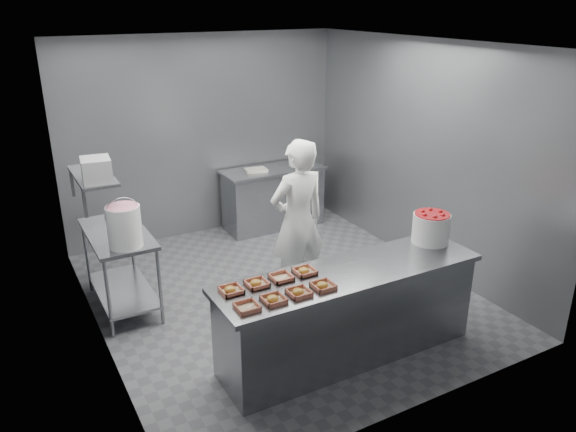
% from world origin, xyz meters
% --- Properties ---
extents(floor, '(4.50, 4.50, 0.00)m').
position_xyz_m(floor, '(0.00, 0.00, 0.00)').
color(floor, '#4C4C51').
rests_on(floor, ground).
extents(ceiling, '(4.50, 4.50, 0.00)m').
position_xyz_m(ceiling, '(0.00, 0.00, 2.80)').
color(ceiling, white).
rests_on(ceiling, wall_back).
extents(wall_back, '(4.00, 0.04, 2.80)m').
position_xyz_m(wall_back, '(0.00, 2.25, 1.40)').
color(wall_back, slate).
rests_on(wall_back, ground).
extents(wall_left, '(0.04, 4.50, 2.80)m').
position_xyz_m(wall_left, '(-2.00, 0.00, 1.40)').
color(wall_left, slate).
rests_on(wall_left, ground).
extents(wall_right, '(0.04, 4.50, 2.80)m').
position_xyz_m(wall_right, '(2.00, 0.00, 1.40)').
color(wall_right, slate).
rests_on(wall_right, ground).
extents(service_counter, '(2.60, 0.70, 0.90)m').
position_xyz_m(service_counter, '(0.00, -1.35, 0.45)').
color(service_counter, slate).
rests_on(service_counter, ground).
extents(prep_table, '(0.60, 1.20, 0.90)m').
position_xyz_m(prep_table, '(-1.65, 0.60, 0.59)').
color(prep_table, slate).
rests_on(prep_table, ground).
extents(back_counter, '(1.50, 0.60, 0.90)m').
position_xyz_m(back_counter, '(0.90, 1.90, 0.45)').
color(back_counter, slate).
rests_on(back_counter, ground).
extents(wall_shelf, '(0.35, 0.90, 0.03)m').
position_xyz_m(wall_shelf, '(-1.82, 0.60, 1.55)').
color(wall_shelf, slate).
rests_on(wall_shelf, wall_left).
extents(tray_0, '(0.19, 0.18, 0.04)m').
position_xyz_m(tray_0, '(-1.11, -1.51, 0.92)').
color(tray_0, tan).
rests_on(tray_0, service_counter).
extents(tray_1, '(0.19, 0.18, 0.06)m').
position_xyz_m(tray_1, '(-0.87, -1.51, 0.92)').
color(tray_1, tan).
rests_on(tray_1, service_counter).
extents(tray_2, '(0.19, 0.18, 0.06)m').
position_xyz_m(tray_2, '(-0.63, -1.51, 0.92)').
color(tray_2, tan).
rests_on(tray_2, service_counter).
extents(tray_3, '(0.19, 0.18, 0.06)m').
position_xyz_m(tray_3, '(-0.39, -1.51, 0.92)').
color(tray_3, tan).
rests_on(tray_3, service_counter).
extents(tray_4, '(0.19, 0.18, 0.06)m').
position_xyz_m(tray_4, '(-1.11, -1.19, 0.92)').
color(tray_4, tan).
rests_on(tray_4, service_counter).
extents(tray_5, '(0.19, 0.18, 0.06)m').
position_xyz_m(tray_5, '(-0.87, -1.19, 0.92)').
color(tray_5, tan).
rests_on(tray_5, service_counter).
extents(tray_6, '(0.19, 0.18, 0.04)m').
position_xyz_m(tray_6, '(-0.63, -1.19, 0.92)').
color(tray_6, tan).
rests_on(tray_6, service_counter).
extents(tray_7, '(0.19, 0.18, 0.06)m').
position_xyz_m(tray_7, '(-0.39, -1.19, 0.92)').
color(tray_7, tan).
rests_on(tray_7, service_counter).
extents(worker, '(0.70, 0.48, 1.86)m').
position_xyz_m(worker, '(0.14, -0.14, 0.93)').
color(worker, white).
rests_on(worker, ground).
extents(strawberry_tub, '(0.37, 0.37, 0.31)m').
position_xyz_m(strawberry_tub, '(1.08, -1.21, 1.06)').
color(strawberry_tub, white).
rests_on(strawberry_tub, service_counter).
extents(glaze_bucket, '(0.35, 0.33, 0.52)m').
position_xyz_m(glaze_bucket, '(-1.65, 0.19, 1.12)').
color(glaze_bucket, white).
rests_on(glaze_bucket, prep_table).
extents(bucket_lid, '(0.37, 0.37, 0.03)m').
position_xyz_m(bucket_lid, '(-1.53, 0.83, 0.91)').
color(bucket_lid, white).
rests_on(bucket_lid, prep_table).
extents(rag, '(0.14, 0.12, 0.02)m').
position_xyz_m(rag, '(-1.55, 0.80, 0.91)').
color(rag, '#CCB28C').
rests_on(rag, prep_table).
extents(appliance, '(0.30, 0.33, 0.23)m').
position_xyz_m(appliance, '(-1.82, 0.34, 1.68)').
color(appliance, gray).
rests_on(appliance, wall_shelf).
extents(paper_stack, '(0.33, 0.27, 0.04)m').
position_xyz_m(paper_stack, '(0.63, 1.90, 0.92)').
color(paper_stack, silver).
rests_on(paper_stack, back_counter).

